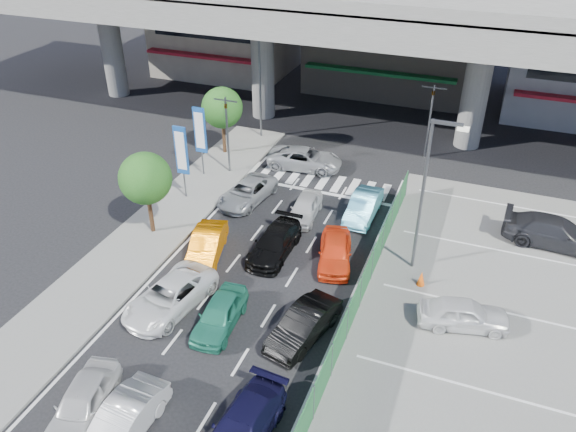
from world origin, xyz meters
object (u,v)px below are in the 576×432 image
at_px(signboard_far, 200,132).
at_px(hatch_white_back_mid, 122,423).
at_px(tree_near, 145,179).
at_px(parked_sedan_dgrey, 555,232).
at_px(minivan_navy_back, 242,428).
at_px(sedan_white_mid_left, 170,296).
at_px(taxi_teal_mid, 220,314).
at_px(traffic_light_right, 432,103).
at_px(tree_far, 222,108).
at_px(traffic_light_left, 226,117).
at_px(street_lamp_right, 428,185).
at_px(van_white_back_left, 82,403).
at_px(hatch_black_mid_right, 304,325).
at_px(traffic_cone, 421,278).
at_px(street_lamp_left, 262,75).
at_px(parked_sedan_white, 464,314).
at_px(taxi_orange_left, 207,245).
at_px(sedan_black_mid, 275,243).
at_px(signboard_near, 181,153).
at_px(sedan_white_front_mid, 305,208).
at_px(taxi_orange_right, 335,251).
at_px(kei_truck_front_right, 363,206).
at_px(crossing_wagon_silver, 305,159).

distance_m(signboard_far, hatch_white_back_mid, 20.02).
relative_size(tree_near, parked_sedan_dgrey, 0.90).
relative_size(minivan_navy_back, sedan_white_mid_left, 0.92).
bearing_deg(minivan_navy_back, taxi_teal_mid, 128.88).
xyz_separation_m(traffic_light_right, tree_far, (-13.30, -4.50, -0.55)).
height_order(tree_near, sedan_white_mid_left, tree_near).
distance_m(traffic_light_left, street_lamp_right, 14.68).
xyz_separation_m(van_white_back_left, hatch_black_mid_right, (6.18, 6.75, 0.00)).
bearing_deg(hatch_black_mid_right, sedan_white_mid_left, -162.55).
height_order(tree_far, traffic_cone, tree_far).
bearing_deg(hatch_black_mid_right, street_lamp_left, 131.73).
distance_m(taxi_teal_mid, parked_sedan_dgrey, 18.24).
relative_size(traffic_light_left, tree_near, 1.08).
bearing_deg(parked_sedan_white, hatch_black_mid_right, 103.12).
bearing_deg(taxi_teal_mid, parked_sedan_dgrey, 36.74).
relative_size(taxi_orange_left, sedan_black_mid, 0.93).
bearing_deg(tree_far, signboard_far, -86.74).
bearing_deg(traffic_light_left, signboard_near, -104.02).
distance_m(sedan_white_mid_left, sedan_white_front_mid, 10.10).
xyz_separation_m(hatch_black_mid_right, traffic_cone, (4.11, 5.32, -0.24)).
bearing_deg(sedan_white_front_mid, hatch_white_back_mid, -98.07).
bearing_deg(tree_near, parked_sedan_dgrey, 17.69).
bearing_deg(hatch_black_mid_right, taxi_orange_right, 107.21).
height_order(traffic_light_left, traffic_cone, traffic_light_left).
xyz_separation_m(traffic_light_left, parked_sedan_white, (16.05, -9.56, -3.21)).
relative_size(street_lamp_left, taxi_orange_left, 1.91).
height_order(tree_near, van_white_back_left, tree_near).
height_order(hatch_white_back_mid, parked_sedan_dgrey, parked_sedan_dgrey).
relative_size(street_lamp_right, signboard_near, 1.70).
distance_m(tree_far, sedan_white_front_mid, 10.46).
xyz_separation_m(minivan_navy_back, kei_truck_front_right, (0.20, 16.11, 0.03)).
height_order(traffic_light_left, sedan_white_front_mid, traffic_light_left).
distance_m(tree_far, hatch_white_back_mid, 23.42).
bearing_deg(parked_sedan_white, kei_truck_front_right, 27.80).
bearing_deg(taxi_orange_left, van_white_back_left, -102.32).
relative_size(street_lamp_left, sedan_white_front_mid, 2.18).
distance_m(hatch_white_back_mid, sedan_black_mid, 12.27).
bearing_deg(signboard_far, sedan_black_mid, -39.99).
height_order(street_lamp_left, parked_sedan_white, street_lamp_left).
xyz_separation_m(hatch_white_back_mid, kei_truck_front_right, (4.22, 17.46, -0.01)).
xyz_separation_m(hatch_white_back_mid, sedan_white_front_mid, (1.09, 16.20, -0.07)).
height_order(kei_truck_front_right, parked_sedan_white, parked_sedan_white).
xyz_separation_m(tree_far, traffic_cone, (15.46, -9.86, -2.94)).
xyz_separation_m(signboard_far, parked_sedan_dgrey, (21.26, -0.40, -2.23)).
distance_m(hatch_black_mid_right, parked_sedan_white, 7.03).
bearing_deg(crossing_wagon_silver, sedan_black_mid, -174.87).
relative_size(signboard_near, taxi_teal_mid, 1.22).
xyz_separation_m(van_white_back_left, sedan_white_mid_left, (-0.16, 6.35, -0.00)).
distance_m(hatch_black_mid_right, traffic_cone, 6.73).
bearing_deg(hatch_white_back_mid, kei_truck_front_right, 78.37).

